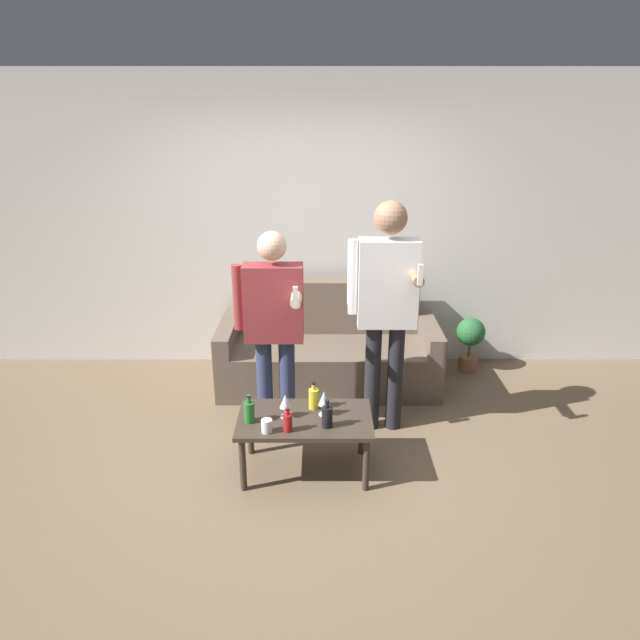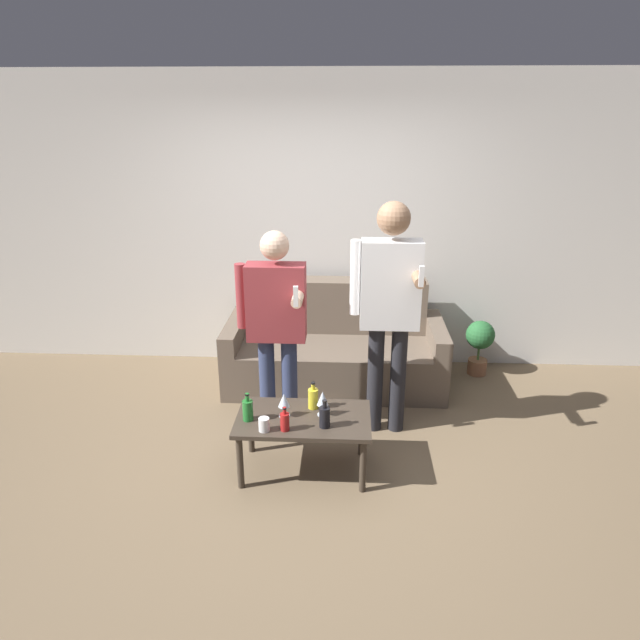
# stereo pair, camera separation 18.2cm
# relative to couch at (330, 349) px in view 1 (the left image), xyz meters

# --- Properties ---
(ground_plane) EXTENTS (16.00, 16.00, 0.00)m
(ground_plane) POSITION_rel_couch_xyz_m (-0.23, -1.48, -0.31)
(ground_plane) COLOR #756047
(wall_back) EXTENTS (8.00, 0.06, 2.70)m
(wall_back) POSITION_rel_couch_xyz_m (-0.23, 0.49, 1.04)
(wall_back) COLOR silver
(wall_back) RESTS_ON ground_plane
(couch) EXTENTS (1.93, 0.85, 0.90)m
(couch) POSITION_rel_couch_xyz_m (0.00, 0.00, 0.00)
(couch) COLOR #6B5B4C
(couch) RESTS_ON ground_plane
(coffee_table) EXTENTS (0.91, 0.53, 0.42)m
(coffee_table) POSITION_rel_couch_xyz_m (-0.18, -1.41, 0.06)
(coffee_table) COLOR #3D3328
(coffee_table) RESTS_ON ground_plane
(bottle_orange) EXTENTS (0.06, 0.06, 0.16)m
(bottle_orange) POSITION_rel_couch_xyz_m (-0.28, -1.58, 0.17)
(bottle_orange) COLOR #B21E1E
(bottle_orange) RESTS_ON coffee_table
(bottle_green) EXTENTS (0.07, 0.07, 0.19)m
(bottle_green) POSITION_rel_couch_xyz_m (-0.03, -1.52, 0.18)
(bottle_green) COLOR black
(bottle_green) RESTS_ON coffee_table
(bottle_dark) EXTENTS (0.07, 0.07, 0.20)m
(bottle_dark) POSITION_rel_couch_xyz_m (-0.12, -1.28, 0.19)
(bottle_dark) COLOR yellow
(bottle_dark) RESTS_ON coffee_table
(bottle_yellow) EXTENTS (0.07, 0.07, 0.20)m
(bottle_yellow) POSITION_rel_couch_xyz_m (-0.54, -1.46, 0.19)
(bottle_yellow) COLOR #23752D
(bottle_yellow) RESTS_ON coffee_table
(wine_glass_near) EXTENTS (0.08, 0.08, 0.18)m
(wine_glass_near) POSITION_rel_couch_xyz_m (-0.05, -1.37, 0.23)
(wine_glass_near) COLOR silver
(wine_glass_near) RESTS_ON coffee_table
(wine_glass_far) EXTENTS (0.08, 0.08, 0.17)m
(wine_glass_far) POSITION_rel_couch_xyz_m (-0.31, -1.40, 0.22)
(wine_glass_far) COLOR silver
(wine_glass_far) RESTS_ON coffee_table
(cup_on_table) EXTENTS (0.07, 0.07, 0.09)m
(cup_on_table) POSITION_rel_couch_xyz_m (-0.42, -1.59, 0.15)
(cup_on_table) COLOR white
(cup_on_table) RESTS_ON coffee_table
(person_standing_left) EXTENTS (0.51, 0.42, 1.57)m
(person_standing_left) POSITION_rel_couch_xyz_m (-0.42, -0.86, 0.60)
(person_standing_left) COLOR navy
(person_standing_left) RESTS_ON ground_plane
(person_standing_right) EXTENTS (0.51, 0.45, 1.78)m
(person_standing_right) POSITION_rel_couch_xyz_m (0.41, -0.83, 0.74)
(person_standing_right) COLOR #232328
(person_standing_right) RESTS_ON ground_plane
(potted_plant) EXTENTS (0.27, 0.27, 0.53)m
(potted_plant) POSITION_rel_couch_xyz_m (1.34, 0.21, 0.02)
(potted_plant) COLOR #936042
(potted_plant) RESTS_ON ground_plane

